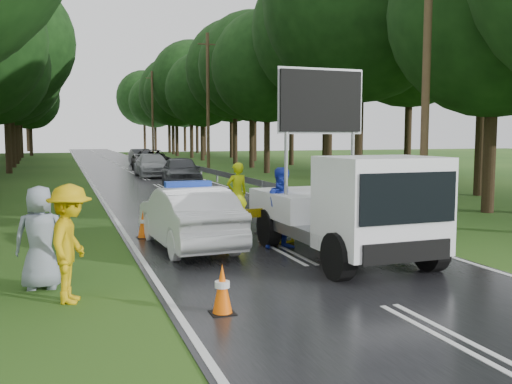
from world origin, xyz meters
name	(u,v)px	position (x,y,z in m)	size (l,w,h in m)	color
ground	(286,253)	(0.00, 0.00, 0.00)	(160.00, 160.00, 0.00)	#1D4313
road	(133,173)	(0.00, 30.00, 0.01)	(7.00, 140.00, 0.02)	black
guardrail	(183,165)	(3.70, 29.67, 0.55)	(0.12, 60.06, 0.70)	gray
utility_pole_near	(427,56)	(5.20, 2.00, 5.06)	(1.40, 0.24, 10.00)	#4B3622
utility_pole_mid	(208,103)	(5.20, 28.00, 5.06)	(1.40, 0.24, 10.00)	#4B3622
utility_pole_far	(153,115)	(5.20, 54.00, 5.06)	(1.40, 0.24, 10.00)	#4B3622
police_sedan	(188,218)	(-2.06, 1.34, 0.76)	(1.86, 4.66, 1.66)	white
work_truck	(348,208)	(1.01, -1.17, 1.17)	(2.57, 5.50, 4.33)	gray
barrier	(253,218)	(-0.49, 1.00, 0.72)	(2.30, 0.25, 0.95)	yellow
officer	(237,194)	(0.17, 4.51, 0.97)	(0.71, 0.46, 1.93)	#C1D90B
civilian	(284,208)	(0.14, 0.50, 1.00)	(0.97, 0.76, 2.00)	#1A2FAA
bystander_left	(70,244)	(-4.89, -2.53, 0.99)	(1.29, 0.74, 1.99)	gold
bystander_right	(40,238)	(-5.39, -1.50, 0.95)	(0.92, 0.60, 1.89)	gray
queue_car_first	(181,171)	(1.22, 18.32, 0.81)	(1.91, 4.75, 1.62)	#46474E
queue_car_second	(152,165)	(0.80, 25.91, 0.75)	(2.09, 5.15, 1.49)	#A1A4A9
queue_car_third	(152,160)	(1.68, 31.91, 0.81)	(2.69, 5.84, 1.62)	black
queue_car_fourth	(141,157)	(1.90, 39.69, 0.74)	(1.57, 4.50, 1.48)	#3A3B41
cone_near_left	(222,290)	(-2.68, -4.00, 0.39)	(0.38, 0.38, 0.80)	black
cone_center	(223,226)	(-1.00, 2.00, 0.38)	(0.37, 0.37, 0.79)	black
cone_far	(263,221)	(0.31, 2.50, 0.40)	(0.39, 0.39, 0.82)	black
cone_left_mid	(143,224)	(-2.94, 3.00, 0.38)	(0.37, 0.37, 0.79)	black
cone_right	(325,216)	(2.40, 2.81, 0.39)	(0.38, 0.38, 0.80)	black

